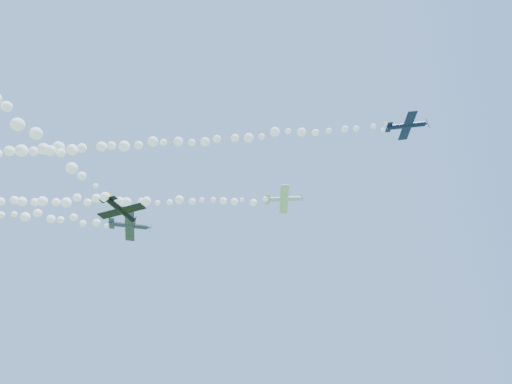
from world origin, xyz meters
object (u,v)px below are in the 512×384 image
(plane_navy, at_px, (407,126))
(plane_black, at_px, (121,210))
(plane_grey, at_px, (130,225))
(plane_white, at_px, (284,199))

(plane_navy, relative_size, plane_black, 1.04)
(plane_navy, bearing_deg, plane_grey, 166.19)
(plane_white, bearing_deg, plane_black, -139.66)
(plane_white, height_order, plane_navy, plane_white)
(plane_grey, bearing_deg, plane_black, -85.88)
(plane_white, distance_m, plane_black, 35.26)
(plane_white, relative_size, plane_navy, 1.10)
(plane_white, distance_m, plane_navy, 26.92)
(plane_white, relative_size, plane_black, 1.15)
(plane_white, bearing_deg, plane_navy, -45.50)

